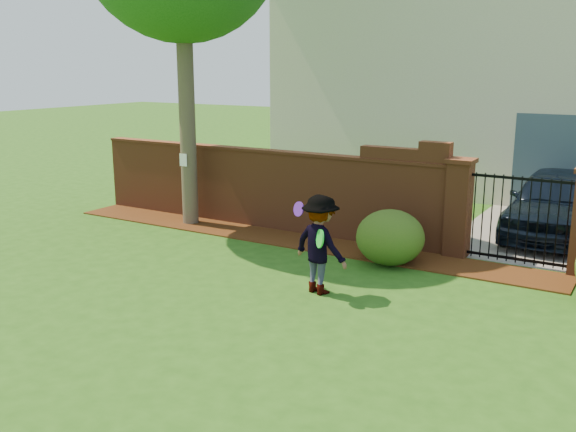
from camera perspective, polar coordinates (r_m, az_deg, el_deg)
The scene contains 13 objects.
ground at distance 10.20m, azimuth -5.16°, elevation -7.20°, with size 80.00×80.00×0.01m, color #255314.
mulch_bed at distance 13.34m, azimuth -0.01°, elevation -2.08°, with size 11.10×1.08×0.03m, color #3B1D0A.
brick_wall at distance 14.23m, azimuth -2.29°, elevation 2.65°, with size 8.70×0.31×2.16m.
pillar_left at distance 12.41m, azimuth 14.99°, elevation 0.75°, with size 0.50×0.50×1.88m.
iron_gate at distance 12.18m, azimuth 19.92°, elevation -0.32°, with size 1.78×0.03×1.60m.
driveway at distance 16.22m, azimuth 22.53°, elevation -0.36°, with size 3.20×8.00×0.01m, color gray.
house at distance 20.23m, azimuth 18.04°, elevation 11.57°, with size 12.40×6.40×6.30m.
car at distance 14.42m, azimuth 22.62°, elevation 0.93°, with size 1.70×4.23×1.44m, color black.
paper_notice at distance 14.46m, azimuth -9.35°, elevation 4.96°, with size 0.20×0.01×0.28m, color white.
shrub_left at distance 11.74m, azimuth 9.11°, elevation -1.90°, with size 1.24×1.24×1.02m, color #264D17.
man at distance 10.08m, azimuth 2.75°, elevation -2.59°, with size 1.03×0.59×1.60m, color gray.
frisbee_purple at distance 10.19m, azimuth 0.96°, elevation 0.63°, with size 0.24×0.24×0.02m, color #5F1DB6.
frisbee_green at distance 9.75m, azimuth 2.87°, elevation -2.04°, with size 0.29×0.29×0.03m, color #1CD231.
Camera 1 is at (5.68, -7.68, 3.56)m, focal length 39.81 mm.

